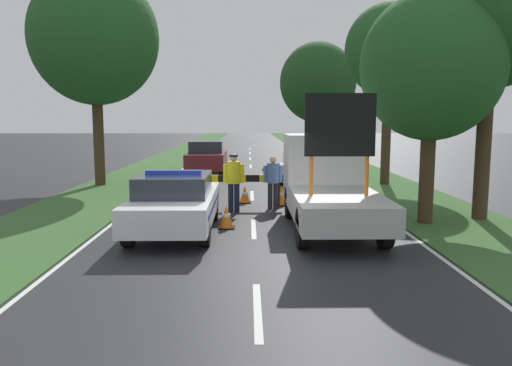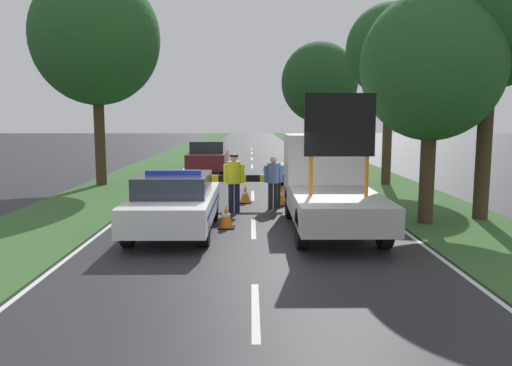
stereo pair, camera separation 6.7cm
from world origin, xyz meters
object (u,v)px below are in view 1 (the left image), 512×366
Objects in this scene: roadside_tree_mid_left at (389,51)px; roadside_tree_mid_right at (318,83)px; roadside_tree_far_left at (432,67)px; roadside_tree_near_left at (492,5)px; pedestrian_civilian at (273,178)px; traffic_cone_centre_front at (226,217)px; traffic_cone_near_truck at (282,195)px; police_car at (175,202)px; road_barrier at (246,181)px; roadside_tree_near_right at (95,38)px; work_truck at (328,182)px; queued_car_wagon_maroon at (207,157)px; police_officer at (234,178)px; traffic_cone_near_police at (245,194)px; queued_car_sedan_silver at (304,171)px.

roadside_tree_mid_left is 0.95× the size of roadside_tree_mid_right.
roadside_tree_near_left is at bearing 16.55° from roadside_tree_far_left.
traffic_cone_centre_front is (-1.34, -2.74, -0.67)m from pedestrian_civilian.
roadside_tree_mid_left is (4.71, 4.91, 5.23)m from traffic_cone_near_truck.
police_car is 0.58× the size of roadside_tree_mid_right.
roadside_tree_mid_left is at bearing 37.28° from road_barrier.
roadside_tree_near_right is 17.10m from roadside_tree_mid_right.
roadside_tree_near_left reaches higher than roadside_tree_mid_right.
work_truck is at bearing -43.87° from roadside_tree_near_right.
pedestrian_civilian is 9.92m from queued_car_wagon_maroon.
roadside_tree_mid_right is (5.12, 19.18, 4.12)m from police_officer.
roadside_tree_far_left is (10.98, -7.77, -1.89)m from roadside_tree_near_right.
roadside_tree_far_left reaches higher than pedestrian_civilian.
traffic_cone_near_truck is at bearing -148.29° from police_officer.
work_truck reaches higher than road_barrier.
police_car is at bearing 91.12° from queued_car_wagon_maroon.
police_car is 12.70m from queued_car_wagon_maroon.
pedestrian_civilian is 5.58m from roadside_tree_far_left.
roadside_tree_near_left reaches higher than road_barrier.
roadside_tree_mid_right is (10.91, 13.14, -0.86)m from roadside_tree_near_right.
traffic_cone_near_police is 7.07m from roadside_tree_far_left.
queued_car_wagon_maroon is 0.57× the size of roadside_tree_mid_left.
work_truck is 3.57m from road_barrier.
traffic_cone_near_police is (-0.04, 0.76, -0.56)m from road_barrier.
pedestrian_civilian is 0.22× the size of roadside_tree_mid_left.
queued_car_sedan_silver is at bearing 55.38° from road_barrier.
pedestrian_civilian is 1.57m from traffic_cone_near_police.
roadside_tree_near_left is at bearing 127.14° from queued_car_wagon_maroon.
work_truck is 2.80m from traffic_cone_centre_front.
queued_car_sedan_silver is (2.35, 3.20, 0.44)m from traffic_cone_near_police.
roadside_tree_mid_right is at bearing -97.29° from work_truck.
police_officer is at bearing 161.54° from roadside_tree_far_left.
roadside_tree_near_left is (5.38, -2.41, 5.46)m from traffic_cone_near_truck.
police_car is at bearing -160.11° from traffic_cone_centre_front.
queued_car_sedan_silver is 0.92× the size of queued_car_wagon_maroon.
work_truck is (3.90, 0.70, 0.39)m from police_car.
traffic_cone_near_truck is at bearing 72.61° from queued_car_sedan_silver.
police_car is 11.07m from roadside_tree_near_right.
roadside_tree_near_right reaches higher than roadside_tree_far_left.
traffic_cone_centre_front is 0.07× the size of roadside_tree_near_right.
queued_car_wagon_maroon is at bearing -71.19° from work_truck.
queued_car_wagon_maroon is at bearing 102.99° from traffic_cone_near_police.
police_car is 1.74× the size of road_barrier.
queued_car_wagon_maroon is 14.96m from roadside_tree_near_left.
traffic_cone_near_police is (-2.20, 3.58, -0.87)m from work_truck.
police_car is 2.60× the size of police_officer.
queued_car_sedan_silver is at bearing -125.11° from police_officer.
work_truck reaches higher than traffic_cone_near_truck.
traffic_cone_near_truck is 3.83m from queued_car_sedan_silver.
pedestrian_civilian is (-1.32, 2.48, -0.18)m from work_truck.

